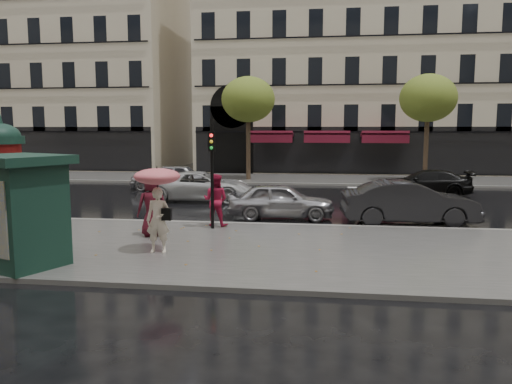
# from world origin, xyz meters

# --- Properties ---
(ground) EXTENTS (160.00, 160.00, 0.00)m
(ground) POSITION_xyz_m (0.00, 0.00, 0.00)
(ground) COLOR black
(ground) RESTS_ON ground
(near_sidewalk) EXTENTS (90.00, 7.00, 0.12)m
(near_sidewalk) POSITION_xyz_m (0.00, -0.50, 0.06)
(near_sidewalk) COLOR #474744
(near_sidewalk) RESTS_ON ground
(far_sidewalk) EXTENTS (90.00, 6.00, 0.12)m
(far_sidewalk) POSITION_xyz_m (0.00, 19.00, 0.06)
(far_sidewalk) COLOR #474744
(far_sidewalk) RESTS_ON ground
(near_kerb) EXTENTS (90.00, 0.25, 0.14)m
(near_kerb) POSITION_xyz_m (0.00, 3.00, 0.07)
(near_kerb) COLOR slate
(near_kerb) RESTS_ON ground
(far_kerb) EXTENTS (90.00, 0.25, 0.14)m
(far_kerb) POSITION_xyz_m (0.00, 16.00, 0.07)
(far_kerb) COLOR slate
(far_kerb) RESTS_ON ground
(zebra_crossing) EXTENTS (3.60, 11.75, 0.01)m
(zebra_crossing) POSITION_xyz_m (6.00, 9.60, 0.01)
(zebra_crossing) COLOR silver
(zebra_crossing) RESTS_ON ground
(bldg_far_corner) EXTENTS (26.00, 14.00, 22.90)m
(bldg_far_corner) POSITION_xyz_m (6.00, 30.00, 11.31)
(bldg_far_corner) COLOR #B7A88C
(bldg_far_corner) RESTS_ON ground
(bldg_far_left) EXTENTS (24.00, 14.00, 22.90)m
(bldg_far_left) POSITION_xyz_m (-22.00, 30.00, 11.31)
(bldg_far_left) COLOR #B7A88C
(bldg_far_left) RESTS_ON ground
(tree_far_left) EXTENTS (3.40, 3.40, 6.64)m
(tree_far_left) POSITION_xyz_m (-2.00, 18.00, 5.17)
(tree_far_left) COLOR #38281C
(tree_far_left) RESTS_ON ground
(tree_far_right) EXTENTS (3.40, 3.40, 6.64)m
(tree_far_right) POSITION_xyz_m (9.00, 18.00, 5.17)
(tree_far_right) COLOR #38281C
(tree_far_right) RESTS_ON ground
(woman_umbrella) EXTENTS (1.19, 1.19, 2.29)m
(woman_umbrella) POSITION_xyz_m (-1.45, -1.34, 1.63)
(woman_umbrella) COLOR beige
(woman_umbrella) RESTS_ON near_sidewalk
(woman_red) EXTENTS (0.93, 0.78, 1.74)m
(woman_red) POSITION_xyz_m (-0.75, 2.40, 0.99)
(woman_red) COLOR #A01333
(woman_red) RESTS_ON near_sidewalk
(man_burgundy) EXTENTS (1.07, 0.96, 1.85)m
(man_burgundy) POSITION_xyz_m (-2.29, 0.57, 1.04)
(man_burgundy) COLOR #460E18
(man_burgundy) RESTS_ON near_sidewalk
(morris_column) EXTENTS (1.43, 1.43, 3.84)m
(morris_column) POSITION_xyz_m (-7.42, 1.03, 1.96)
(morris_column) COLOR #112D23
(morris_column) RESTS_ON near_sidewalk
(traffic_light) EXTENTS (0.25, 0.34, 3.53)m
(traffic_light) POSITION_xyz_m (-0.74, 1.90, 2.26)
(traffic_light) COLOR black
(traffic_light) RESTS_ON near_sidewalk
(newsstand) EXTENTS (2.74, 2.57, 2.62)m
(newsstand) POSITION_xyz_m (-4.28, -3.00, 1.47)
(newsstand) COLOR #112D23
(newsstand) RESTS_ON near_sidewalk
(car_silver) EXTENTS (4.04, 1.78, 1.35)m
(car_silver) POSITION_xyz_m (1.25, 4.73, 0.68)
(car_silver) COLOR #A4A3A8
(car_silver) RESTS_ON ground
(car_darkgrey) EXTENTS (4.78, 2.04, 1.53)m
(car_darkgrey) POSITION_xyz_m (5.80, 4.20, 0.77)
(car_darkgrey) COLOR black
(car_darkgrey) RESTS_ON ground
(car_white) EXTENTS (5.02, 2.43, 1.38)m
(car_white) POSITION_xyz_m (-2.83, 8.86, 0.69)
(car_white) COLOR #BCBCBC
(car_white) RESTS_ON ground
(car_black) EXTENTS (4.62, 2.18, 1.30)m
(car_black) POSITION_xyz_m (7.89, 12.12, 0.65)
(car_black) COLOR black
(car_black) RESTS_ON ground
(car_far_silver) EXTENTS (4.36, 2.23, 1.42)m
(car_far_silver) POSITION_xyz_m (-5.70, 12.81, 0.71)
(car_far_silver) COLOR #99999D
(car_far_silver) RESTS_ON ground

